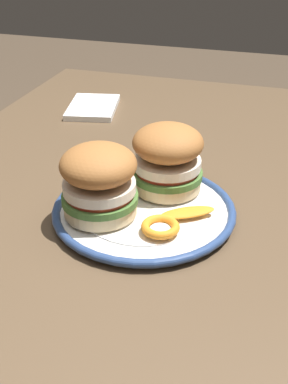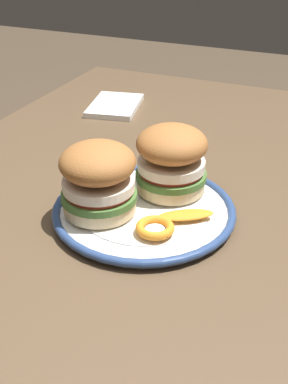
{
  "view_description": "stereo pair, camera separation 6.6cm",
  "coord_description": "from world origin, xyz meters",
  "px_view_note": "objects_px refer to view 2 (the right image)",
  "views": [
    {
      "loc": [
        -0.57,
        -0.12,
        1.16
      ],
      "look_at": [
        0.01,
        0.05,
        0.81
      ],
      "focal_mm": 46.42,
      "sensor_mm": 36.0,
      "label": 1
    },
    {
      "loc": [
        -0.55,
        -0.18,
        1.16
      ],
      "look_at": [
        0.01,
        0.05,
        0.81
      ],
      "focal_mm": 46.42,
      "sensor_mm": 36.0,
      "label": 2
    }
  ],
  "objects_px": {
    "dining_table": "(176,282)",
    "dinner_plate": "(144,210)",
    "sandwich_half_right": "(171,158)",
    "sandwich_half_left": "(98,178)"
  },
  "relations": [
    {
      "from": "sandwich_half_left",
      "to": "sandwich_half_right",
      "type": "bearing_deg",
      "value": -36.71
    },
    {
      "from": "sandwich_half_left",
      "to": "sandwich_half_right",
      "type": "height_order",
      "value": "same"
    },
    {
      "from": "dining_table",
      "to": "sandwich_half_right",
      "type": "relative_size",
      "value": 8.97
    },
    {
      "from": "dining_table",
      "to": "sandwich_half_left",
      "type": "bearing_deg",
      "value": 104.42
    },
    {
      "from": "dining_table",
      "to": "dinner_plate",
      "type": "height_order",
      "value": "dinner_plate"
    },
    {
      "from": "dinner_plate",
      "to": "sandwich_half_right",
      "type": "distance_m",
      "value": 0.09
    },
    {
      "from": "dinner_plate",
      "to": "sandwich_half_right",
      "type": "xyz_separation_m",
      "value": [
        0.06,
        -0.02,
        0.06
      ]
    },
    {
      "from": "dining_table",
      "to": "sandwich_half_right",
      "type": "height_order",
      "value": "sandwich_half_right"
    },
    {
      "from": "dining_table",
      "to": "dinner_plate",
      "type": "xyz_separation_m",
      "value": [
        0.01,
        0.05,
        0.11
      ]
    },
    {
      "from": "sandwich_half_left",
      "to": "dining_table",
      "type": "bearing_deg",
      "value": -75.58
    }
  ]
}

